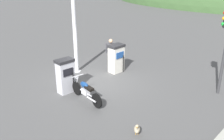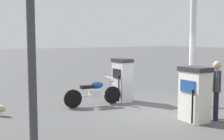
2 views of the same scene
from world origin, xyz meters
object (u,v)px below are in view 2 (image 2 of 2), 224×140
fuel_pump_near (122,80)px  fuel_pump_far (194,94)px  canopy_support_pole (192,45)px  motorcycle_near_pump (94,92)px  attendant_person (216,86)px  roadside_traffic_light (34,21)px

fuel_pump_near → fuel_pump_far: (-0.00, 3.26, -0.02)m
fuel_pump_near → canopy_support_pole: (-1.53, 1.85, 1.24)m
motorcycle_near_pump → attendant_person: 3.92m
motorcycle_near_pump → roadside_traffic_light: (3.64, 4.36, 2.02)m
roadside_traffic_light → attendant_person: bearing=-170.3°
fuel_pump_near → motorcycle_near_pump: fuel_pump_near is taller
fuel_pump_far → attendant_person: attendant_person is taller
attendant_person → fuel_pump_far: bearing=-20.8°
fuel_pump_far → motorcycle_near_pump: (1.21, -3.19, -0.30)m
motorcycle_near_pump → roadside_traffic_light: 6.03m
motorcycle_near_pump → canopy_support_pole: 3.63m
fuel_pump_far → motorcycle_near_pump: fuel_pump_far is taller
fuel_pump_far → roadside_traffic_light: bearing=13.5°
fuel_pump_near → fuel_pump_far: bearing=90.0°
fuel_pump_near → roadside_traffic_light: 6.79m
motorcycle_near_pump → roadside_traffic_light: size_ratio=0.56×
fuel_pump_near → canopy_support_pole: size_ratio=0.36×
attendant_person → roadside_traffic_light: bearing=9.7°
canopy_support_pole → fuel_pump_near: bearing=-50.3°
canopy_support_pole → motorcycle_near_pump: bearing=-32.9°
fuel_pump_near → canopy_support_pole: bearing=129.7°
fuel_pump_near → fuel_pump_far: 3.26m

